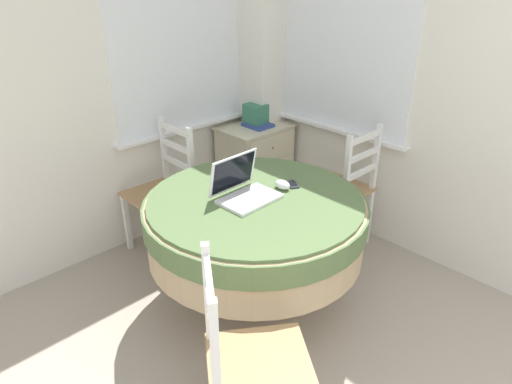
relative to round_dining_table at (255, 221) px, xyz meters
The scene contains 11 objects.
corner_room_shell 0.81m from the round_dining_table, ahead, with size 4.14×5.07×2.55m.
round_dining_table is the anchor object (origin of this frame).
laptop 0.21m from the round_dining_table, 128.93° to the left, with size 0.33×0.27×0.23m.
computer_mouse 0.26m from the round_dining_table, ahead, with size 0.06×0.10×0.05m.
cell_phone 0.31m from the round_dining_table, ahead, with size 0.10×0.12×0.01m.
dining_chair_near_back_window 0.92m from the round_dining_table, 91.44° to the left, with size 0.42×0.39×0.93m.
dining_chair_near_right_window 0.91m from the round_dining_table, ahead, with size 0.39×0.41×0.93m.
dining_chair_camera_near 0.93m from the round_dining_table, 135.86° to the right, with size 0.56×0.55×0.93m.
corner_cabinet 1.31m from the round_dining_table, 46.09° to the left, with size 0.56×0.42×0.72m.
storage_box 1.33m from the round_dining_table, 45.91° to the left, with size 0.14×0.16×0.17m.
book_on_cabinet 1.29m from the round_dining_table, 45.09° to the left, with size 0.18×0.21×0.02m.
Camera 1 is at (-0.88, 0.43, 1.87)m, focal length 32.00 mm.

